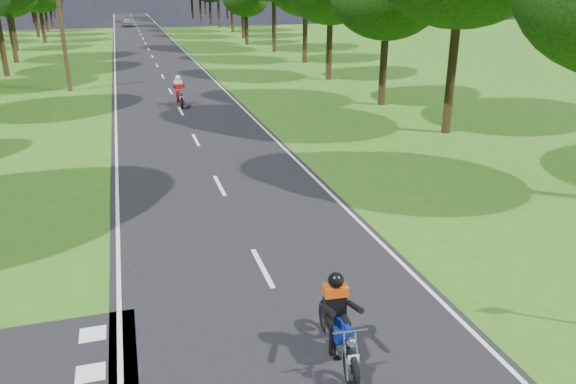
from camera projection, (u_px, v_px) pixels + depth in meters
name	position (u px, v px, depth m)	size (l,w,h in m)	color
ground	(286.00, 313.00, 11.58)	(160.00, 160.00, 0.00)	#2C6316
main_road	(149.00, 49.00, 56.51)	(7.00, 140.00, 0.02)	black
road_markings	(148.00, 51.00, 54.79)	(7.40, 140.00, 0.01)	silver
telegraph_pole	(61.00, 23.00, 33.74)	(1.20, 0.26, 8.00)	#382616
rider_near_blue	(338.00, 319.00, 9.92)	(0.64, 1.93, 1.61)	#0D2493
rider_far_red	(179.00, 91.00, 30.56)	(0.65, 1.96, 1.63)	#B80E14
distant_car	(127.00, 22.00, 85.07)	(1.59, 3.94, 1.34)	#A6A9AD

